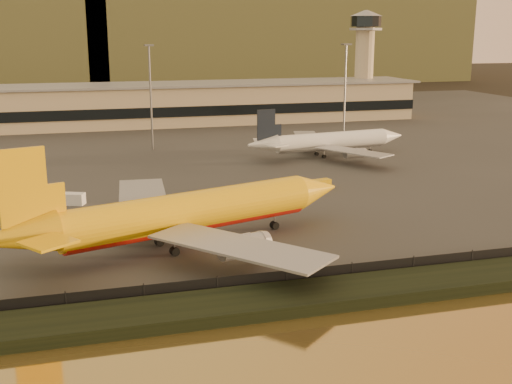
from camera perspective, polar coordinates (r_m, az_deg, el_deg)
The scene contains 12 objects.
ground at distance 87.06m, azimuth 3.77°, elevation -5.10°, with size 900.00×900.00×0.00m, color black.
embankment at distance 72.08m, azimuth 8.32°, elevation -8.81°, with size 320.00×7.00×1.40m, color black.
tarmac at distance 176.96m, azimuth -6.50°, elevation 4.73°, with size 320.00×220.00×0.20m, color #2D2D2D.
perimeter_fence at distance 75.24m, azimuth 7.10°, elevation -7.27°, with size 300.00×0.05×2.20m, color black.
terminal_building at distance 204.64m, azimuth -12.01°, elevation 7.51°, with size 202.00×25.00×12.60m.
control_tower at distance 230.30m, azimuth 9.64°, elevation 12.16°, with size 11.20×11.20×35.50m.
apron_light_masts at distance 158.83m, azimuth -0.05°, elevation 9.43°, with size 152.20×12.20×25.40m.
distant_hills at distance 417.52m, azimuth -15.19°, elevation 13.98°, with size 470.00×160.00×70.00m.
dhl_cargo_jet at distance 86.37m, azimuth -6.35°, elevation -1.93°, with size 51.13×48.77×15.60m.
white_narrowbody_jet at distance 150.60m, azimuth 6.49°, elevation 4.48°, with size 40.71×39.41×11.70m.
gse_vehicle_yellow at distance 119.99m, azimuth 5.79°, elevation 0.74°, with size 3.64×1.64×1.64m, color #F3B30C.
gse_vehicle_white at distance 112.39m, azimuth -16.08°, elevation -0.59°, with size 4.33×1.95×1.95m, color white.
Camera 1 is at (-27.68, -77.45, 28.53)m, focal length 45.00 mm.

